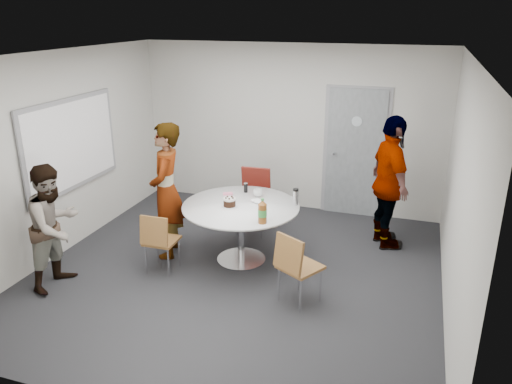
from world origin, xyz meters
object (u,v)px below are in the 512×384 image
(table, at_px, (242,213))
(person_left, at_px, (54,226))
(chair_near_right, at_px, (295,263))
(chair_near_left, at_px, (158,238))
(person_main, at_px, (167,191))
(person_right, at_px, (390,183))
(chair_far, at_px, (254,193))
(whiteboard, at_px, (72,144))
(door, at_px, (355,153))

(table, distance_m, person_left, 2.29)
(chair_near_right, bearing_deg, chair_near_left, -155.62)
(person_main, distance_m, person_right, 3.03)
(chair_far, xyz_separation_m, person_right, (1.94, 0.07, 0.35))
(chair_near_left, bearing_deg, person_left, -150.16)
(whiteboard, height_order, chair_near_left, whiteboard)
(whiteboard, distance_m, table, 2.54)
(chair_far, bearing_deg, person_right, 178.63)
(door, bearing_deg, person_left, -131.88)
(whiteboard, relative_size, person_main, 1.04)
(chair_near_left, bearing_deg, door, 52.65)
(chair_near_left, xyz_separation_m, person_main, (-0.14, 0.53, 0.43))
(person_right, bearing_deg, person_main, 88.78)
(chair_near_left, bearing_deg, person_main, 103.42)
(chair_near_left, distance_m, chair_near_right, 1.81)
(door, distance_m, whiteboard, 4.25)
(table, xyz_separation_m, chair_near_right, (0.91, -0.81, -0.16))
(whiteboard, xyz_separation_m, person_left, (0.51, -1.12, -0.68))
(person_main, bearing_deg, person_right, 96.18)
(whiteboard, distance_m, chair_far, 2.66)
(chair_near_right, distance_m, person_left, 2.87)
(door, distance_m, person_main, 3.13)
(door, height_order, table, door)
(whiteboard, xyz_separation_m, table, (2.42, 0.14, -0.76))
(chair_near_right, xyz_separation_m, person_right, (0.85, 1.89, 0.41))
(door, height_order, chair_near_right, door)
(person_left, xyz_separation_m, person_right, (3.67, 2.34, 0.17))
(door, relative_size, chair_far, 2.19)
(chair_far, height_order, person_left, person_left)
(person_main, bearing_deg, person_left, -54.39)
(table, distance_m, person_main, 1.06)
(door, distance_m, chair_far, 1.79)
(chair_far, bearing_deg, whiteboard, 23.46)
(person_left, bearing_deg, chair_near_right, -76.70)
(person_main, bearing_deg, chair_near_right, 53.36)
(person_right, bearing_deg, whiteboard, 81.95)
(table, distance_m, chair_near_right, 1.23)
(whiteboard, height_order, person_right, whiteboard)
(whiteboard, height_order, chair_near_right, whiteboard)
(whiteboard, bearing_deg, person_left, -65.48)
(person_left, height_order, person_right, person_right)
(chair_near_left, height_order, person_right, person_right)
(table, relative_size, person_left, 0.99)
(person_main, height_order, person_left, person_main)
(table, bearing_deg, chair_far, 100.04)
(table, bearing_deg, chair_near_left, -144.30)
(table, xyz_separation_m, chair_far, (-0.18, 1.01, -0.09))
(whiteboard, distance_m, chair_near_left, 1.88)
(table, relative_size, person_right, 0.81)
(door, bearing_deg, person_right, -59.65)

